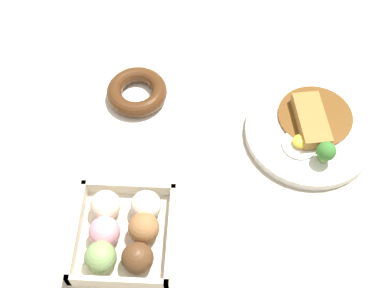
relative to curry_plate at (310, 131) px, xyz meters
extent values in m
plane|color=#B2A893|center=(-0.08, 0.15, -0.01)|extent=(1.60, 1.60, 0.00)
cylinder|color=white|center=(0.00, 0.00, -0.01)|extent=(0.24, 0.24, 0.02)
cylinder|color=brown|center=(0.03, -0.01, 0.01)|extent=(0.14, 0.14, 0.01)
cube|color=#A87538|center=(0.01, 0.00, 0.02)|extent=(0.12, 0.07, 0.02)
cylinder|color=white|center=(-0.04, 0.02, 0.01)|extent=(0.07, 0.07, 0.00)
ellipsoid|color=yellow|center=(-0.04, 0.02, 0.02)|extent=(0.03, 0.03, 0.02)
cylinder|color=#8CB766|center=(-0.07, -0.02, 0.01)|extent=(0.01, 0.01, 0.02)
sphere|color=#387A2D|center=(-0.07, -0.02, 0.03)|extent=(0.03, 0.03, 0.03)
cube|color=orange|center=(-0.05, -0.03, 0.01)|extent=(0.02, 0.02, 0.01)
cube|color=beige|center=(-0.23, 0.33, -0.01)|extent=(0.17, 0.16, 0.01)
cube|color=beige|center=(-0.31, 0.33, 0.01)|extent=(0.01, 0.16, 0.03)
cube|color=beige|center=(-0.15, 0.33, 0.01)|extent=(0.01, 0.16, 0.03)
cube|color=beige|center=(-0.23, 0.25, 0.01)|extent=(0.17, 0.01, 0.03)
cube|color=beige|center=(-0.23, 0.40, 0.01)|extent=(0.17, 0.01, 0.03)
sphere|color=brown|center=(-0.27, 0.30, 0.02)|extent=(0.05, 0.05, 0.05)
sphere|color=#9E6B3D|center=(-0.22, 0.29, 0.02)|extent=(0.05, 0.05, 0.05)
sphere|color=silver|center=(-0.18, 0.29, 0.02)|extent=(0.05, 0.05, 0.05)
sphere|color=#84A860|center=(-0.28, 0.35, 0.02)|extent=(0.05, 0.05, 0.05)
sphere|color=pink|center=(-0.23, 0.35, 0.02)|extent=(0.05, 0.05, 0.05)
sphere|color=#EFE5C6|center=(-0.19, 0.36, 0.02)|extent=(0.05, 0.05, 0.05)
cube|color=white|center=(0.08, 0.34, -0.01)|extent=(0.15, 0.15, 0.00)
torus|color=#4C2B14|center=(0.08, 0.34, 0.00)|extent=(0.12, 0.12, 0.03)
camera|label=1|loc=(-0.57, 0.20, 0.80)|focal=48.43mm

